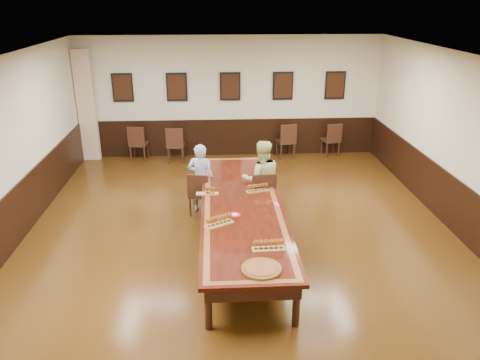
{
  "coord_description": "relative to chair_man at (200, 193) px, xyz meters",
  "views": [
    {
      "loc": [
        -0.46,
        -7.4,
        4.13
      ],
      "look_at": [
        0.0,
        0.5,
        1.0
      ],
      "focal_mm": 35.0,
      "sensor_mm": 36.0,
      "label": 1
    }
  ],
  "objects": [
    {
      "name": "chair_man",
      "position": [
        0.0,
        0.0,
        0.0
      ],
      "size": [
        0.5,
        0.53,
        0.9
      ],
      "primitive_type": null,
      "rotation": [
        0.0,
        0.0,
        2.94
      ],
      "color": "black",
      "rests_on": "floor"
    },
    {
      "name": "wall_back",
      "position": [
        0.76,
        3.76,
        1.15
      ],
      "size": [
        8.0,
        0.02,
        3.2
      ],
      "primitive_type": "cube",
      "color": "beige",
      "rests_on": "floor"
    },
    {
      "name": "wainscoting",
      "position": [
        0.76,
        -1.25,
        0.05
      ],
      "size": [
        8.0,
        10.0,
        1.0
      ],
      "color": "black",
      "rests_on": "floor"
    },
    {
      "name": "pink_phone",
      "position": [
        1.36,
        -1.3,
        0.31
      ],
      "size": [
        0.1,
        0.15,
        0.01
      ],
      "primitive_type": "cube",
      "rotation": [
        0.0,
        0.0,
        0.2
      ],
      "color": "#FD54B3",
      "rests_on": "conference_table"
    },
    {
      "name": "chair_woman",
      "position": [
        1.22,
        -0.3,
        0.05
      ],
      "size": [
        0.51,
        0.55,
        1.0
      ],
      "primitive_type": null,
      "rotation": [
        0.0,
        0.0,
        3.22
      ],
      "color": "black",
      "rests_on": "floor"
    },
    {
      "name": "person_woman",
      "position": [
        1.21,
        -0.2,
        0.34
      ],
      "size": [
        0.82,
        0.66,
        1.57
      ],
      "primitive_type": "imported",
      "rotation": [
        0.0,
        0.0,
        3.22
      ],
      "color": "#DAE28D",
      "rests_on": "floor"
    },
    {
      "name": "posters",
      "position": [
        0.76,
        3.69,
        1.45
      ],
      "size": [
        6.14,
        0.04,
        0.74
      ],
      "color": "black",
      "rests_on": "wall_back"
    },
    {
      "name": "red_plate_grp",
      "position": [
        0.61,
        -1.71,
        0.31
      ],
      "size": [
        0.2,
        0.2,
        0.03
      ],
      "color": "red",
      "rests_on": "conference_table"
    },
    {
      "name": "flight_c",
      "position": [
        0.35,
        -2.05,
        0.38
      ],
      "size": [
        0.49,
        0.36,
        0.18
      ],
      "color": "olive",
      "rests_on": "conference_table"
    },
    {
      "name": "person_man",
      "position": [
        0.02,
        0.09,
        0.27
      ],
      "size": [
        0.58,
        0.44,
        1.43
      ],
      "primitive_type": "imported",
      "rotation": [
        0.0,
        0.0,
        2.94
      ],
      "color": "#4C77BE",
      "rests_on": "floor"
    },
    {
      "name": "flight_b",
      "position": [
        1.08,
        -0.72,
        0.37
      ],
      "size": [
        0.44,
        0.23,
        0.16
      ],
      "color": "olive",
      "rests_on": "conference_table"
    },
    {
      "name": "flight_d",
      "position": [
        1.04,
        -2.86,
        0.38
      ],
      "size": [
        0.48,
        0.16,
        0.18
      ],
      "color": "olive",
      "rests_on": "conference_table"
    },
    {
      "name": "ceiling",
      "position": [
        0.76,
        -1.25,
        2.76
      ],
      "size": [
        8.0,
        10.0,
        0.02
      ],
      "primitive_type": "cube",
      "color": "white",
      "rests_on": "floor"
    },
    {
      "name": "spare_chair_d",
      "position": [
        3.5,
        3.51,
        0.02
      ],
      "size": [
        0.52,
        0.55,
        0.93
      ],
      "primitive_type": null,
      "rotation": [
        0.0,
        0.0,
        3.34
      ],
      "color": "black",
      "rests_on": "floor"
    },
    {
      "name": "curtain",
      "position": [
        -2.99,
        3.57,
        1.0
      ],
      "size": [
        0.45,
        0.18,
        2.9
      ],
      "primitive_type": "cube",
      "color": "tan",
      "rests_on": "floor"
    },
    {
      "name": "conference_table",
      "position": [
        0.76,
        -1.25,
        0.16
      ],
      "size": [
        1.4,
        5.0,
        0.76
      ],
      "color": "black",
      "rests_on": "floor"
    },
    {
      "name": "spare_chair_b",
      "position": [
        -0.71,
        3.26,
        0.03
      ],
      "size": [
        0.45,
        0.49,
        0.95
      ],
      "primitive_type": null,
      "rotation": [
        0.0,
        0.0,
        3.12
      ],
      "color": "black",
      "rests_on": "floor"
    },
    {
      "name": "flight_a",
      "position": [
        0.18,
        -0.8,
        0.37
      ],
      "size": [
        0.41,
        0.14,
        0.15
      ],
      "color": "olive",
      "rests_on": "conference_table"
    },
    {
      "name": "floor",
      "position": [
        0.76,
        -1.25,
        -0.46
      ],
      "size": [
        8.0,
        10.0,
        0.02
      ],
      "primitive_type": "cube",
      "color": "black",
      "rests_on": "ground"
    },
    {
      "name": "carved_platter",
      "position": [
        0.88,
        -3.37,
        0.32
      ],
      "size": [
        0.66,
        0.66,
        0.04
      ],
      "color": "#553411",
      "rests_on": "conference_table"
    },
    {
      "name": "spare_chair_c",
      "position": [
        2.24,
        3.42,
        0.03
      ],
      "size": [
        0.53,
        0.57,
        0.96
      ],
      "primitive_type": null,
      "rotation": [
        0.0,
        0.0,
        3.33
      ],
      "color": "black",
      "rests_on": "floor"
    },
    {
      "name": "spare_chair_a",
      "position": [
        -1.7,
        3.42,
        0.03
      ],
      "size": [
        0.5,
        0.54,
        0.96
      ],
      "primitive_type": null,
      "rotation": [
        0.0,
        0.0,
        3.02
      ],
      "color": "black",
      "rests_on": "floor"
    },
    {
      "name": "wall_right",
      "position": [
        4.77,
        -1.25,
        1.15
      ],
      "size": [
        0.02,
        10.0,
        3.2
      ],
      "primitive_type": "cube",
      "color": "beige",
      "rests_on": "floor"
    }
  ]
}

